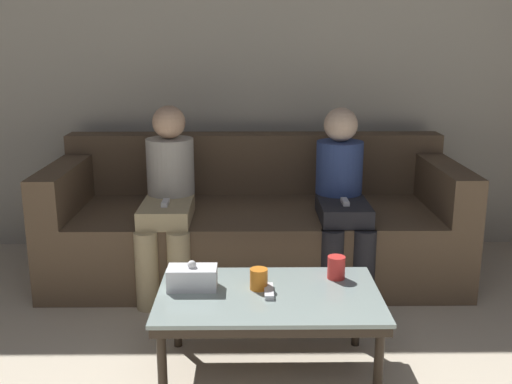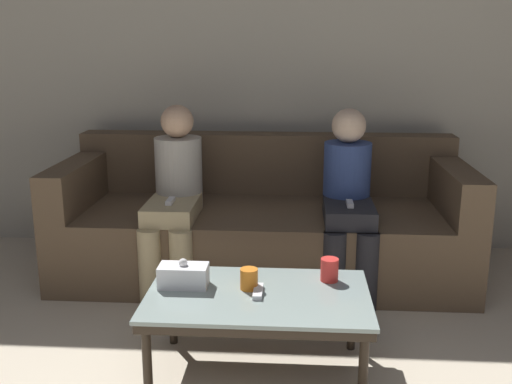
# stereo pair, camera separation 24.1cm
# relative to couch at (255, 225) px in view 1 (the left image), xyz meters

# --- Properties ---
(wall_back) EXTENTS (12.00, 0.06, 2.60)m
(wall_back) POSITION_rel_couch_xyz_m (0.00, 0.57, 0.99)
(wall_back) COLOR #B7B2A3
(wall_back) RESTS_ON ground_plane
(couch) EXTENTS (2.53, 1.00, 0.85)m
(couch) POSITION_rel_couch_xyz_m (0.00, 0.00, 0.00)
(couch) COLOR brown
(couch) RESTS_ON ground_plane
(coffee_table) EXTENTS (0.98, 0.61, 0.39)m
(coffee_table) POSITION_rel_couch_xyz_m (0.05, -1.25, 0.04)
(coffee_table) COLOR #8C9E99
(coffee_table) RESTS_ON ground_plane
(cup_near_left) EXTENTS (0.08, 0.08, 0.11)m
(cup_near_left) POSITION_rel_couch_xyz_m (0.37, -1.08, 0.13)
(cup_near_left) COLOR red
(cup_near_left) RESTS_ON coffee_table
(cup_near_right) EXTENTS (0.08, 0.08, 0.09)m
(cup_near_right) POSITION_rel_couch_xyz_m (0.01, -1.20, 0.13)
(cup_near_right) COLOR orange
(cup_near_right) RESTS_ON coffee_table
(tissue_box) EXTENTS (0.22, 0.12, 0.13)m
(tissue_box) POSITION_rel_couch_xyz_m (-0.29, -1.20, 0.13)
(tissue_box) COLOR white
(tissue_box) RESTS_ON coffee_table
(game_remote) EXTENTS (0.04, 0.15, 0.02)m
(game_remote) POSITION_rel_couch_xyz_m (0.05, -1.25, 0.09)
(game_remote) COLOR white
(game_remote) RESTS_ON coffee_table
(seated_person_left_end) EXTENTS (0.31, 0.67, 1.09)m
(seated_person_left_end) POSITION_rel_couch_xyz_m (-0.52, -0.24, 0.27)
(seated_person_left_end) COLOR tan
(seated_person_left_end) RESTS_ON ground_plane
(seated_person_mid_left) EXTENTS (0.31, 0.64, 1.08)m
(seated_person_mid_left) POSITION_rel_couch_xyz_m (0.52, -0.24, 0.27)
(seated_person_mid_left) COLOR #28282D
(seated_person_mid_left) RESTS_ON ground_plane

